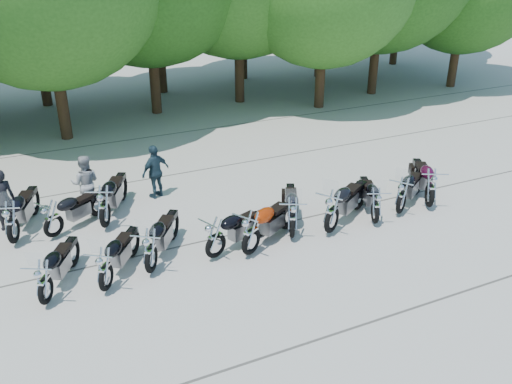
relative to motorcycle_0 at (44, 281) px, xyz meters
name	(u,v)px	position (x,y,z in m)	size (l,w,h in m)	color
ground	(282,256)	(5.39, -0.39, -0.60)	(90.00, 90.00, 0.00)	#A8A398
motorcycle_0	(44,281)	(0.00, 0.00, 0.00)	(0.64, 2.11, 1.19)	black
motorcycle_1	(105,268)	(1.24, -0.06, 0.01)	(0.65, 2.14, 1.21)	black
motorcycle_2	(150,250)	(2.32, 0.22, 0.04)	(0.69, 2.27, 1.28)	black
motorcycle_3	(215,237)	(3.89, 0.17, 0.02)	(0.67, 2.20, 1.24)	black
motorcycle_4	(251,232)	(4.71, -0.06, 0.08)	(0.73, 2.39, 1.35)	#8F2405
motorcycle_5	(292,217)	(6.02, 0.26, 0.05)	(0.69, 2.28, 1.29)	black
motorcycle_6	(332,211)	(7.06, 0.04, 0.10)	(0.75, 2.47, 1.39)	black
motorcycle_7	(376,205)	(8.42, 0.00, 0.00)	(0.64, 2.11, 1.19)	black
motorcycle_8	(402,195)	(9.41, 0.15, 0.03)	(0.68, 2.22, 1.26)	black
motorcycle_9	(431,187)	(10.41, 0.15, 0.08)	(0.73, 2.39, 1.35)	#31061E
motorcycle_10	(11,221)	(-0.47, 2.98, 0.07)	(0.72, 2.36, 1.33)	black
motorcycle_11	(52,218)	(0.48, 2.87, 0.00)	(0.64, 2.11, 1.19)	black
motorcycle_12	(104,205)	(1.78, 2.84, 0.10)	(0.75, 2.45, 1.39)	black
rider_0	(3,200)	(-0.60, 3.97, 0.26)	(0.62, 0.41, 1.70)	black
rider_1	(85,183)	(1.55, 4.20, 0.23)	(0.80, 0.62, 1.65)	#969699
rider_2	(156,172)	(3.56, 4.20, 0.22)	(0.96, 0.40, 1.64)	#1F3541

